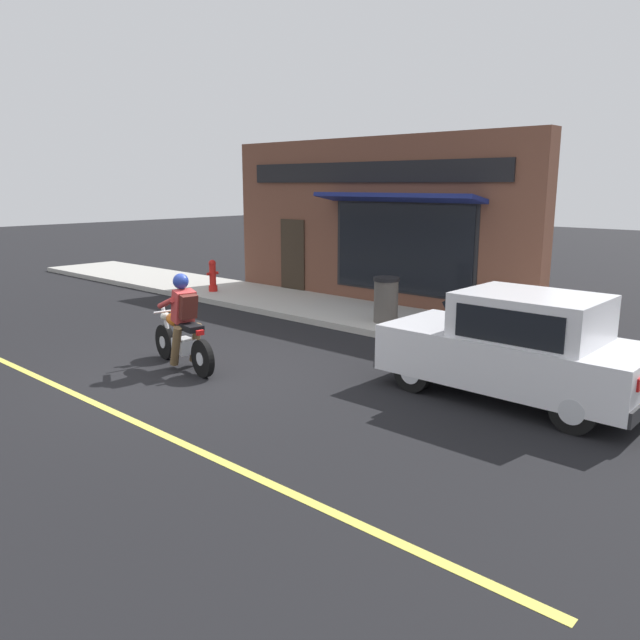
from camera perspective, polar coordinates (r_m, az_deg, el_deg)
The scene contains 9 objects.
ground_plane at distance 10.51m, azimuth -11.50°, elevation -4.86°, with size 80.00×80.00×0.00m, color black.
sidewalk_curb at distance 16.07m, azimuth -2.70°, elevation 1.58°, with size 2.60×22.00×0.14m, color #ADAAA3.
lane_stripe at distance 12.26m, azimuth -26.80°, elevation -3.47°, with size 0.12×19.80×0.01m, color #D1C64C.
storefront_building at distance 16.04m, azimuth 4.73°, elevation 8.88°, with size 1.25×9.23×4.20m.
motorcycle_with_rider at distance 10.73m, azimuth -12.45°, elevation -0.80°, with size 0.65×2.01×1.62m.
car_hatchback at distance 9.38m, azimuth 17.52°, elevation -2.42°, with size 1.65×3.79×1.57m.
traffic_cone at distance 13.48m, azimuth 16.60°, elevation 0.56°, with size 0.36×0.36×0.60m.
trash_bin at distance 13.46m, azimuth 6.05°, elevation 1.88°, with size 0.56×0.56×0.98m.
fire_hydrant at distance 17.57m, azimuth -9.79°, elevation 4.00°, with size 0.36×0.24×0.88m.
Camera 1 is at (-5.88, -8.15, 3.06)m, focal length 35.00 mm.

